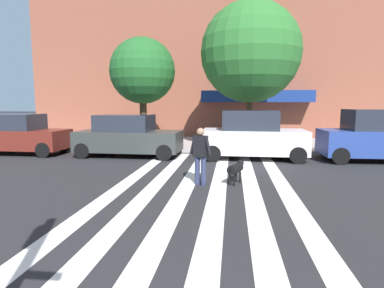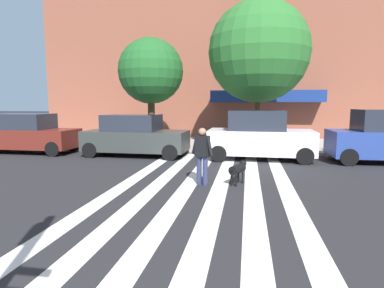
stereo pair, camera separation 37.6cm
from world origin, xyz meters
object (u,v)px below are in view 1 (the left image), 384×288
(street_tree_middle, at_px, (250,52))
(dog_on_leash, at_px, (236,169))
(parked_car_fourth_in_line, at_px, (382,137))
(parked_car_behind_first, at_px, (128,136))
(parked_car_near_curb, at_px, (14,135))
(street_tree_nearest, at_px, (142,71))
(pedestrian_dog_walker, at_px, (200,153))
(parked_car_third_in_line, at_px, (253,136))

(street_tree_middle, height_order, dog_on_leash, street_tree_middle)
(parked_car_fourth_in_line, bearing_deg, parked_car_behind_first, 179.99)
(parked_car_near_curb, xyz_separation_m, street_tree_nearest, (5.46, 2.42, 3.03))
(street_tree_nearest, xyz_separation_m, dog_on_leash, (4.65, -6.76, -3.48))
(street_tree_nearest, bearing_deg, parked_car_near_curb, -156.14)
(parked_car_near_curb, relative_size, pedestrian_dog_walker, 2.89)
(parked_car_behind_first, height_order, dog_on_leash, parked_car_behind_first)
(dog_on_leash, bearing_deg, street_tree_middle, 84.14)
(parked_car_behind_first, height_order, parked_car_third_in_line, parked_car_third_in_line)
(parked_car_behind_first, relative_size, dog_on_leash, 4.60)
(parked_car_near_curb, distance_m, street_tree_middle, 11.69)
(parked_car_fourth_in_line, height_order, dog_on_leash, parked_car_fourth_in_line)
(street_tree_nearest, bearing_deg, parked_car_behind_first, -90.56)
(parked_car_near_curb, relative_size, street_tree_middle, 0.68)
(street_tree_nearest, height_order, pedestrian_dog_walker, street_tree_nearest)
(parked_car_behind_first, height_order, street_tree_middle, street_tree_middle)
(parked_car_near_curb, relative_size, dog_on_leash, 4.80)
(parked_car_behind_first, relative_size, street_tree_middle, 0.65)
(parked_car_third_in_line, height_order, parked_car_fourth_in_line, parked_car_fourth_in_line)
(parked_car_near_curb, distance_m, parked_car_third_in_line, 10.84)
(parked_car_fourth_in_line, bearing_deg, street_tree_middle, 155.67)
(parked_car_third_in_line, bearing_deg, pedestrian_dog_walker, -110.76)
(parked_car_fourth_in_line, bearing_deg, dog_on_leash, -143.34)
(parked_car_behind_first, bearing_deg, street_tree_nearest, 89.44)
(parked_car_third_in_line, distance_m, dog_on_leash, 4.44)
(parked_car_fourth_in_line, bearing_deg, street_tree_nearest, 167.02)
(parked_car_fourth_in_line, height_order, street_tree_nearest, street_tree_nearest)
(parked_car_near_curb, distance_m, pedestrian_dog_walker, 10.20)
(street_tree_nearest, bearing_deg, parked_car_fourth_in_line, -12.98)
(parked_car_near_curb, bearing_deg, pedestrian_dog_walker, -26.91)
(parked_car_third_in_line, bearing_deg, parked_car_behind_first, 180.00)
(parked_car_third_in_line, height_order, street_tree_middle, street_tree_middle)
(parked_car_third_in_line, bearing_deg, dog_on_leash, -99.60)
(parked_car_third_in_line, relative_size, dog_on_leash, 4.34)
(parked_car_near_curb, relative_size, street_tree_nearest, 0.87)
(parked_car_third_in_line, xyz_separation_m, street_tree_nearest, (-5.38, 2.42, 2.97))
(parked_car_near_curb, bearing_deg, parked_car_third_in_line, 0.00)
(parked_car_behind_first, height_order, pedestrian_dog_walker, parked_car_behind_first)
(parked_car_third_in_line, height_order, pedestrian_dog_walker, parked_car_third_in_line)
(parked_car_near_curb, height_order, pedestrian_dog_walker, parked_car_near_curb)
(parked_car_fourth_in_line, distance_m, pedestrian_dog_walker, 8.26)
(street_tree_middle, bearing_deg, parked_car_fourth_in_line, -24.33)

